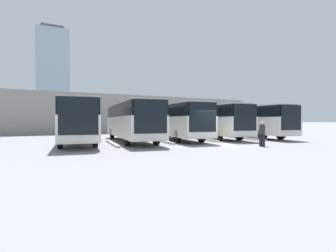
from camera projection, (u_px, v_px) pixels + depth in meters
name	position (u px, v px, depth m)	size (l,w,h in m)	color
ground_plane	(216.00, 145.00, 18.65)	(600.00, 600.00, 0.00)	gray
bus_0	(247.00, 120.00, 27.47)	(4.12, 12.19, 3.20)	silver
curb_divider_0	(244.00, 138.00, 24.95)	(0.24, 5.82, 0.15)	#B2B2AD
bus_1	(209.00, 120.00, 26.32)	(4.12, 12.19, 3.20)	silver
curb_divider_1	(202.00, 139.00, 23.79)	(0.24, 5.82, 0.15)	#B2B2AD
bus_2	(173.00, 120.00, 24.16)	(4.12, 12.19, 3.20)	silver
curb_divider_2	(161.00, 141.00, 21.64)	(0.24, 5.82, 0.15)	#B2B2AD
bus_3	(131.00, 120.00, 21.80)	(4.12, 12.19, 3.20)	silver
curb_divider_3	(112.00, 143.00, 19.27)	(0.24, 5.82, 0.15)	#B2B2AD
bus_4	(77.00, 120.00, 20.08)	(4.12, 12.19, 3.20)	silver
pedestrian	(262.00, 133.00, 17.71)	(0.49, 0.49, 1.69)	black
station_building	(109.00, 115.00, 42.94)	(44.79, 16.72, 5.46)	gray
office_tower	(52.00, 77.00, 169.22)	(19.15, 19.15, 61.87)	#93A8B7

